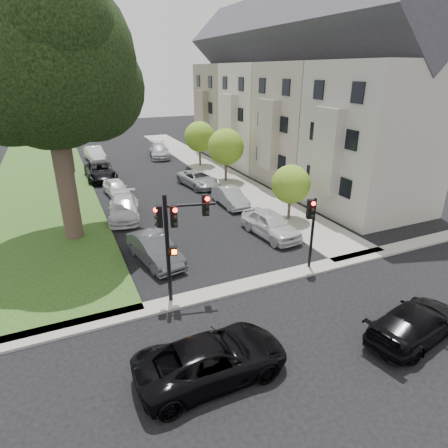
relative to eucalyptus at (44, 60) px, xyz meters
name	(u,v)px	position (x,y,z in m)	size (l,w,h in m)	color
ground	(272,308)	(7.20, -11.12, -9.87)	(140.00, 140.00, 0.00)	black
grass_strip	(42,185)	(-1.80, 12.88, -9.81)	(8.00, 44.00, 0.12)	#264514
sidewalk_right	(208,167)	(13.95, 12.88, -9.81)	(3.50, 44.00, 0.12)	gray
sidewalk_cross	(250,284)	(7.20, -9.12, -9.81)	(60.00, 1.00, 0.12)	gray
house_a	(377,110)	(19.65, -3.12, -2.94)	(7.70, 7.55, 15.97)	#AFA78F
house_b	(309,102)	(19.65, 4.38, -2.94)	(7.70, 7.55, 15.97)	#B7AE95
house_c	(264,96)	(19.65, 11.88, -2.94)	(7.70, 7.55, 15.97)	#AFA99E
house_d	(232,92)	(19.65, 19.38, -2.94)	(7.70, 7.55, 15.97)	gray
eucalyptus	(44,60)	(0.00, 0.00, 0.00)	(10.20, 9.26, 14.46)	#4F3E33
small_tree_a	(291,184)	(13.40, -2.90, -7.34)	(2.53, 2.53, 3.80)	#4F3E33
small_tree_b	(226,147)	(13.40, 7.32, -6.70)	(3.17, 3.17, 4.76)	#4F3E33
small_tree_c	(200,137)	(13.40, 13.85, -6.80)	(3.08, 3.08, 4.62)	#4F3E33
traffic_signal_main	(176,229)	(3.79, -8.89, -6.47)	(2.41, 0.71, 4.93)	black
traffic_signal_secondary	(311,221)	(10.58, -8.93, -7.24)	(0.51, 0.41, 3.77)	black
car_cross_near	(212,358)	(3.44, -13.58, -9.17)	(2.34, 5.08, 1.41)	black
car_cross_far	(416,322)	(11.13, -14.91, -9.20)	(1.88, 4.61, 1.34)	black
car_parked_0	(271,224)	(11.00, -4.56, -9.10)	(1.81, 4.50, 1.53)	silver
car_parked_1	(230,197)	(11.10, 1.45, -9.20)	(1.42, 4.08, 1.34)	#999BA0
car_parked_2	(198,179)	(10.69, 7.07, -9.21)	(2.19, 4.74, 1.32)	#999BA0
car_parked_4	(159,151)	(10.65, 19.77, -9.11)	(2.13, 5.23, 1.52)	#999BA0
car_parked_5	(155,249)	(3.74, -4.98, -9.15)	(1.53, 4.38, 1.44)	#3F4247
car_parked_6	(124,208)	(3.42, 2.10, -9.16)	(1.98, 4.87, 1.41)	silver
car_parked_7	(116,188)	(3.75, 7.28, -9.21)	(1.55, 3.86, 1.32)	silver
car_parked_8	(100,171)	(3.23, 12.83, -9.12)	(2.50, 5.43, 1.51)	black
car_parked_9	(95,154)	(3.67, 21.13, -9.11)	(1.61, 4.62, 1.52)	silver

